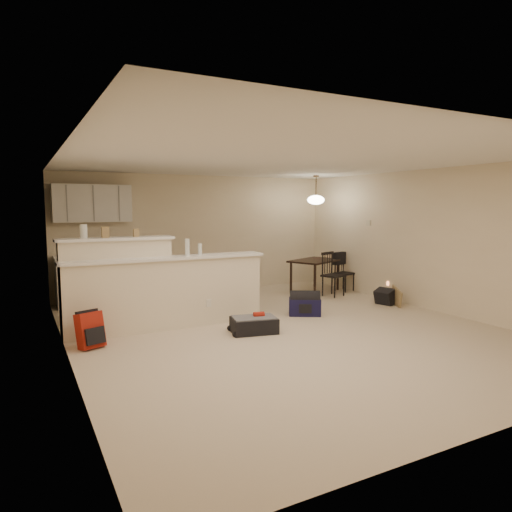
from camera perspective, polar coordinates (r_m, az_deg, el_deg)
room at (r=6.74m, az=3.53°, el=1.16°), size 7.00×7.02×2.50m
breakfast_bar at (r=7.04m, az=-13.15°, el=-4.04°), size 3.08×0.58×1.39m
upper_cabinets at (r=9.14m, az=-19.80°, el=6.22°), size 1.40×0.34×0.70m
kitchen_counter at (r=9.15m, az=-18.11°, el=-2.84°), size 1.80×0.60×0.90m
thermostat at (r=9.75m, az=13.89°, el=4.03°), size 0.02×0.12×0.12m
jar at (r=6.91m, az=-20.74°, el=2.90°), size 0.10×0.10×0.20m
cereal_box at (r=6.96m, az=-18.32°, el=2.84°), size 0.10×0.07×0.16m
small_box at (r=7.04m, az=-14.76°, el=2.82°), size 0.08×0.06×0.12m
bottle_a at (r=7.05m, az=-8.59°, el=1.08°), size 0.07×0.07×0.26m
bottle_b at (r=7.12m, az=-7.02°, el=0.84°), size 0.06×0.06×0.18m
dining_table at (r=9.94m, az=7.39°, el=-0.95°), size 1.32×1.12×0.69m
pendant_lamp at (r=9.86m, az=7.50°, el=7.02°), size 0.36×0.36×0.62m
dining_chair_near at (r=9.51m, az=9.66°, el=-2.27°), size 0.49×0.48×0.91m
dining_chair_far at (r=10.14m, az=11.01°, el=-2.00°), size 0.44×0.43×0.83m
suitcase at (r=6.75m, az=-0.26°, el=-8.64°), size 0.72×0.55×0.22m
red_backpack at (r=6.40m, az=-20.03°, el=-8.72°), size 0.36×0.29×0.47m
navy_duffel at (r=7.84m, az=6.12°, el=-6.33°), size 0.60×0.52×0.29m
black_daypack at (r=8.95m, az=15.81°, el=-4.95°), size 0.31×0.37×0.29m
cardboard_sheet at (r=8.88m, az=17.14°, el=-4.93°), size 0.19×0.41×0.34m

